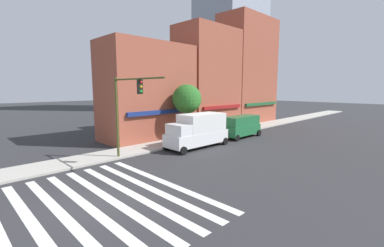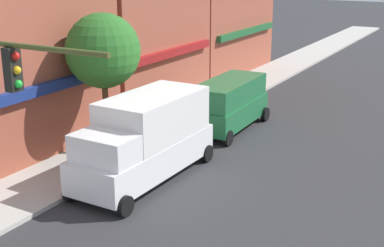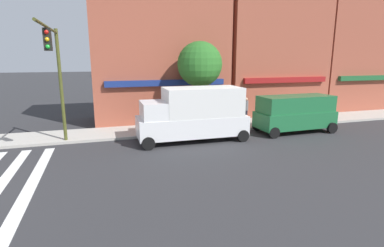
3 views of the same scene
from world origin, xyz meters
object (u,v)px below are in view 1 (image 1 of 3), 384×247
Objects in this scene: traffic_signal at (126,103)px; pedestrian_green_top at (179,134)px; van_green at (241,126)px; pedestrian_grey_coat at (209,126)px; pedestrian_white_shirt at (196,128)px; box_truck_white at (198,130)px; street_tree at (187,99)px.

pedestrian_green_top is at bearing 13.95° from traffic_signal.
traffic_signal reaches higher than van_green.
traffic_signal reaches higher than pedestrian_grey_coat.
pedestrian_white_shirt is 1.00× the size of pedestrian_green_top.
pedestrian_white_shirt is at bearing 135.83° from van_green.
pedestrian_grey_coat is at bearing 13.06° from traffic_signal.
traffic_signal is 7.27m from pedestrian_green_top.
pedestrian_white_shirt is 4.10m from pedestrian_green_top.
van_green is at bearing 172.60° from pedestrian_grey_coat.
pedestrian_white_shirt is at bearing 16.94° from traffic_signal.
van_green is (13.79, -0.27, -3.01)m from traffic_signal.
van_green is 4.96m from pedestrian_white_shirt.
box_truck_white is at bearing -102.89° from pedestrian_green_top.
street_tree is at bearing 65.77° from box_truck_white.
van_green is 3.59m from pedestrian_grey_coat.
traffic_signal is 3.48× the size of pedestrian_white_shirt.
box_truck_white is 3.52× the size of pedestrian_green_top.
box_truck_white is 2.03m from pedestrian_green_top.
box_truck_white is at bearing 82.11° from pedestrian_grey_coat.
box_truck_white is 4.08m from street_tree.
box_truck_white is 3.52× the size of pedestrian_grey_coat.
traffic_signal is at bearing 160.72° from pedestrian_green_top.
pedestrian_white_shirt is at bearing 39.44° from pedestrian_grey_coat.
pedestrian_white_shirt is at bearing -11.54° from pedestrian_green_top.
van_green reaches higher than pedestrian_white_shirt.
pedestrian_grey_coat is 1.00× the size of pedestrian_green_top.
van_green is 6.83m from street_tree.
box_truck_white reaches higher than pedestrian_green_top.
street_tree reaches higher than box_truck_white.
pedestrian_grey_coat is at bearing 32.67° from box_truck_white.
street_tree is at bearing -7.47° from pedestrian_green_top.
pedestrian_grey_coat is (-1.91, 3.02, -0.21)m from van_green.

